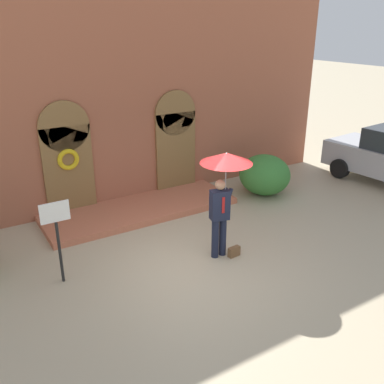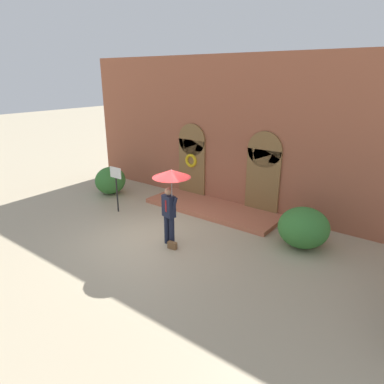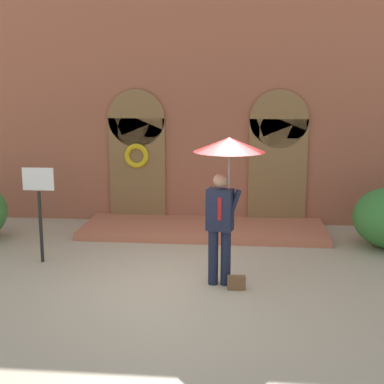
# 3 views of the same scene
# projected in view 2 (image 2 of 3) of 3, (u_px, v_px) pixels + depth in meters

# --- Properties ---
(ground_plane) EXTENTS (80.00, 80.00, 0.00)m
(ground_plane) POSITION_uv_depth(u_px,v_px,m) (157.00, 240.00, 10.70)
(ground_plane) COLOR tan
(building_facade) EXTENTS (14.00, 2.30, 5.60)m
(building_facade) POSITION_uv_depth(u_px,v_px,m) (229.00, 136.00, 12.96)
(building_facade) COLOR #9E563D
(building_facade) RESTS_ON ground
(person_with_umbrella) EXTENTS (1.10, 1.10, 2.36)m
(person_with_umbrella) POSITION_uv_depth(u_px,v_px,m) (171.00, 185.00, 9.77)
(person_with_umbrella) COLOR #191E33
(person_with_umbrella) RESTS_ON ground
(handbag) EXTENTS (0.29, 0.15, 0.22)m
(handbag) POSITION_uv_depth(u_px,v_px,m) (172.00, 245.00, 10.11)
(handbag) COLOR brown
(handbag) RESTS_ON ground
(sign_post) EXTENTS (0.56, 0.06, 1.72)m
(sign_post) POSITION_uv_depth(u_px,v_px,m) (116.00, 182.00, 12.52)
(sign_post) COLOR black
(sign_post) RESTS_ON ground
(shrub_left) EXTENTS (1.20, 1.35, 1.16)m
(shrub_left) POSITION_uv_depth(u_px,v_px,m) (110.00, 180.00, 14.69)
(shrub_left) COLOR #387A33
(shrub_left) RESTS_ON ground
(shrub_right) EXTENTS (1.49, 1.54, 1.19)m
(shrub_right) POSITION_uv_depth(u_px,v_px,m) (304.00, 227.00, 10.15)
(shrub_right) COLOR #387A33
(shrub_right) RESTS_ON ground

